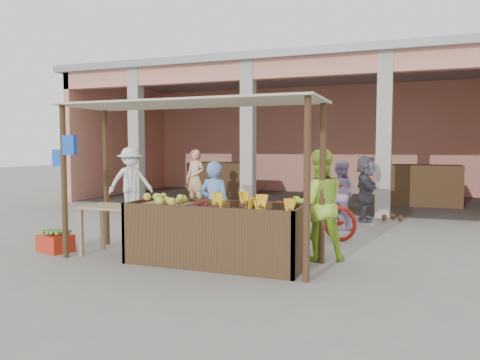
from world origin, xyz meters
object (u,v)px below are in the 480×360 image
at_px(side_table, 114,214).
at_px(vendor_green, 319,202).
at_px(red_crate, 55,243).
at_px(vendor_blue, 215,203).
at_px(fruit_stall, 216,237).
at_px(motorcycle, 309,210).

bearing_deg(side_table, vendor_green, 13.15).
relative_size(side_table, vendor_green, 0.55).
height_order(red_crate, vendor_green, vendor_green).
height_order(side_table, vendor_blue, vendor_blue).
distance_m(red_crate, vendor_green, 4.34).
height_order(fruit_stall, vendor_blue, vendor_blue).
height_order(vendor_blue, vendor_green, vendor_green).
height_order(fruit_stall, red_crate, fruit_stall).
relative_size(fruit_stall, side_table, 2.65).
height_order(fruit_stall, side_table, fruit_stall).
bearing_deg(side_table, vendor_blue, 29.33).
bearing_deg(motorcycle, vendor_green, -147.02).
height_order(red_crate, vendor_blue, vendor_blue).
distance_m(vendor_blue, motorcycle, 2.10).
bearing_deg(vendor_blue, side_table, 36.35).
height_order(vendor_green, motorcycle, vendor_green).
distance_m(vendor_green, motorcycle, 1.83).
bearing_deg(motorcycle, side_table, 150.01).
relative_size(red_crate, vendor_green, 0.31).
xyz_separation_m(fruit_stall, motorcycle, (0.85, 2.51, 0.13)).
relative_size(fruit_stall, vendor_green, 1.47).
relative_size(side_table, motorcycle, 0.48).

